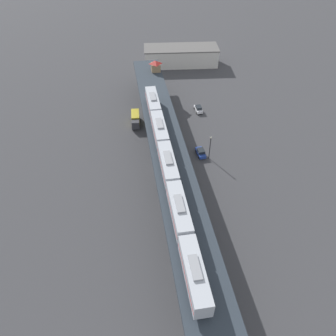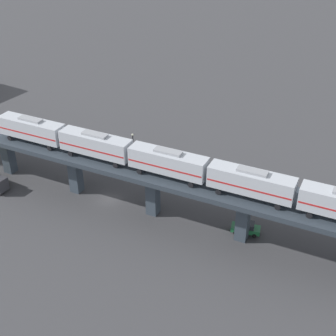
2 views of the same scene
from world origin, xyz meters
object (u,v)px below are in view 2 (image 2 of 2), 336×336
Objects in this scene: subway_train at (168,162)px; street_car_green at (246,228)px; street_lamp at (133,147)px; street_car_blue at (121,164)px; street_car_white at (44,133)px.

subway_train reaches higher than street_car_green.
street_car_green is 0.68× the size of street_lamp.
street_car_blue is at bearing 86.71° from street_car_green.
street_car_blue is (7.31, 17.37, -10.26)m from subway_train.
street_car_green is 27.44m from street_lamp.
subway_train is 12.98× the size of street_car_white.
street_car_blue is at bearing 67.18° from subway_train.
street_car_green is (-0.79, -50.09, 0.00)m from street_car_white.
street_car_blue is at bearing 151.26° from street_lamp.
street_car_white is at bearing 80.63° from subway_train.
street_lamp is at bearing -82.58° from street_car_white.
subway_train is 12.91× the size of street_car_green.
street_lamp reaches higher than street_car_white.
street_car_green is (-1.62, -28.19, 0.00)m from street_car_blue.
street_car_green is at bearing -90.90° from street_car_white.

